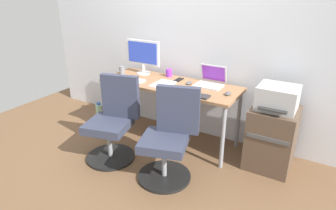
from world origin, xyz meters
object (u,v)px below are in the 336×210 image
object	(u,v)px
office_chair_left	(113,123)
desktop_monitor	(143,55)
water_bottle_on_floor	(99,113)
coffee_mug	(169,73)
printer	(278,98)
side_cabinet	(271,138)
open_laptop	(211,81)
office_chair_right	(169,139)

from	to	relation	value
office_chair_left	desktop_monitor	bearing A→B (deg)	100.75
water_bottle_on_floor	coffee_mug	bearing A→B (deg)	19.65
water_bottle_on_floor	printer	bearing A→B (deg)	3.76
side_cabinet	printer	distance (m)	0.45
office_chair_left	side_cabinet	bearing A→B (deg)	24.60
side_cabinet	office_chair_left	bearing A→B (deg)	-155.40
side_cabinet	coffee_mug	world-z (taller)	coffee_mug
office_chair_left	open_laptop	size ratio (longest dim) A/B	3.03
desktop_monitor	open_laptop	bearing A→B (deg)	0.70
printer	coffee_mug	size ratio (longest dim) A/B	4.35
office_chair_right	coffee_mug	distance (m)	1.10
office_chair_left	side_cabinet	distance (m)	1.70
office_chair_left	office_chair_right	bearing A→B (deg)	-0.06
office_chair_left	water_bottle_on_floor	world-z (taller)	office_chair_left
printer	office_chair_left	bearing A→B (deg)	-155.43
office_chair_left	desktop_monitor	xyz separation A→B (m)	(-0.16, 0.83, 0.57)
office_chair_left	desktop_monitor	size ratio (longest dim) A/B	1.96
office_chair_left	coffee_mug	distance (m)	0.98
side_cabinet	printer	xyz separation A→B (m)	(-0.00, -0.00, 0.45)
water_bottle_on_floor	open_laptop	world-z (taller)	open_laptop
desktop_monitor	side_cabinet	bearing A→B (deg)	-4.03
printer	side_cabinet	bearing A→B (deg)	90.00
office_chair_left	printer	bearing A→B (deg)	24.57
office_chair_left	water_bottle_on_floor	bearing A→B (deg)	143.26
water_bottle_on_floor	office_chair_right	bearing A→B (deg)	-20.92
desktop_monitor	coffee_mug	bearing A→B (deg)	10.16
office_chair_right	coffee_mug	bearing A→B (deg)	120.39
printer	desktop_monitor	xyz separation A→B (m)	(-1.71, 0.12, 0.21)
office_chair_right	open_laptop	world-z (taller)	open_laptop
water_bottle_on_floor	coffee_mug	size ratio (longest dim) A/B	3.37
office_chair_left	office_chair_right	xyz separation A→B (m)	(0.71, -0.00, 0.00)
side_cabinet	coffee_mug	xyz separation A→B (m)	(-1.36, 0.18, 0.46)
printer	desktop_monitor	size ratio (longest dim) A/B	0.83
office_chair_left	open_laptop	distance (m)	1.20
water_bottle_on_floor	desktop_monitor	xyz separation A→B (m)	(0.59, 0.27, 0.85)
open_laptop	office_chair_right	bearing A→B (deg)	-94.17
office_chair_left	office_chair_right	size ratio (longest dim) A/B	1.00
side_cabinet	office_chair_right	bearing A→B (deg)	-139.65
coffee_mug	side_cabinet	bearing A→B (deg)	-7.64
printer	desktop_monitor	bearing A→B (deg)	175.94
printer	coffee_mug	distance (m)	1.37
open_laptop	coffee_mug	size ratio (longest dim) A/B	3.37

